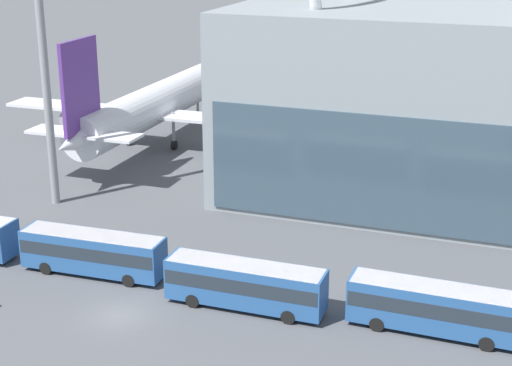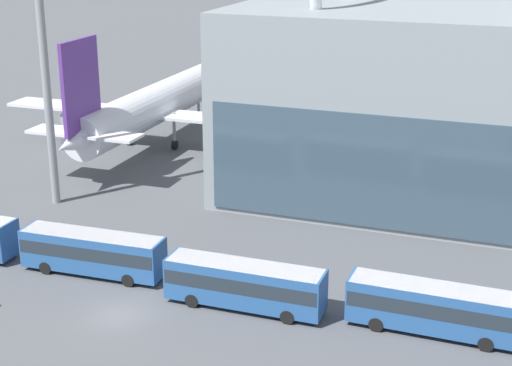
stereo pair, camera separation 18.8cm
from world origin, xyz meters
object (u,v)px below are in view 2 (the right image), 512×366
Objects in this scene: shuttle_bus_2 at (245,283)px; floodlight_mast at (40,8)px; shuttle_bus_3 at (434,306)px; shuttle_bus_1 at (93,251)px; airliner_at_gate_near at (153,105)px.

floodlight_mast is at bearing 150.37° from shuttle_bus_2.
shuttle_bus_1 is at bearing -179.42° from shuttle_bus_3.
airliner_at_gate_near reaches higher than shuttle_bus_3.
airliner_at_gate_near is 24.81m from floodlight_mast.
shuttle_bus_2 is (25.06, -34.55, -3.04)m from airliner_at_gate_near.
shuttle_bus_2 is at bearing -28.95° from floodlight_mast.
airliner_at_gate_near is at bearing 139.24° from shuttle_bus_3.
shuttle_bus_3 is at bearing 4.20° from shuttle_bus_2.
shuttle_bus_1 and shuttle_bus_3 have the same top height.
shuttle_bus_1 is 12.95m from shuttle_bus_2.
floodlight_mast is (0.27, -20.84, 13.46)m from airliner_at_gate_near.
airliner_at_gate_near reaches higher than shuttle_bus_2.
airliner_at_gate_near is at bearing 90.73° from floodlight_mast.
shuttle_bus_3 is at bearing -2.49° from shuttle_bus_1.
shuttle_bus_2 is at bearing -144.92° from airliner_at_gate_near.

